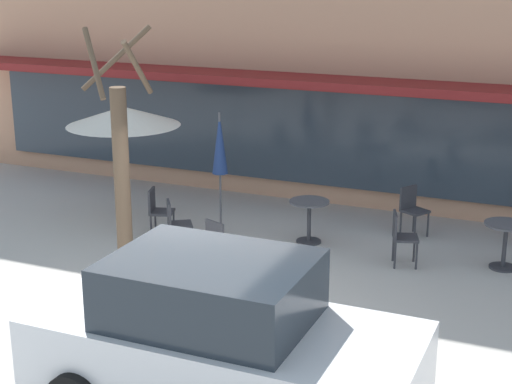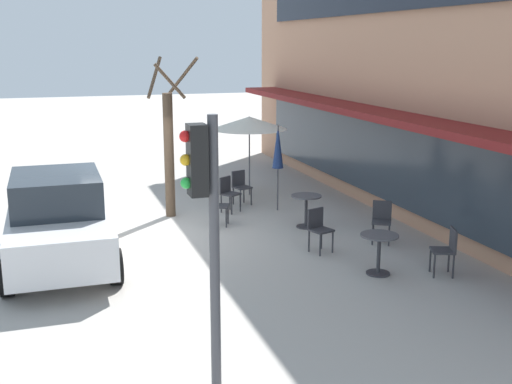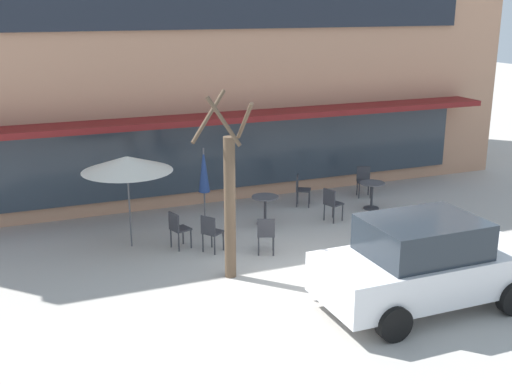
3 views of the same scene
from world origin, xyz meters
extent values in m
plane|color=#ADA8A0|center=(0.00, 0.00, 0.00)|extent=(80.00, 80.00, 0.00)
cube|color=maroon|center=(0.00, 5.45, 2.55)|extent=(16.59, 1.10, 0.16)
cube|color=#2D3842|center=(0.00, 5.94, 1.35)|extent=(15.61, 0.10, 1.90)
cylinder|color=#333338|center=(3.72, 3.74, 0.01)|extent=(0.44, 0.44, 0.03)
cylinder|color=#333338|center=(3.72, 3.74, 0.38)|extent=(0.07, 0.07, 0.70)
cylinder|color=#4C4C51|center=(3.72, 3.74, 0.74)|extent=(0.70, 0.70, 0.03)
cylinder|color=#333338|center=(0.44, 3.65, 0.01)|extent=(0.44, 0.44, 0.03)
cylinder|color=#333338|center=(0.44, 3.65, 0.38)|extent=(0.07, 0.07, 0.70)
cylinder|color=#4C4C51|center=(0.44, 3.65, 0.74)|extent=(0.70, 0.70, 0.03)
cylinder|color=#4C4C51|center=(-3.12, 3.41, 1.10)|extent=(0.04, 0.04, 2.20)
cone|color=silver|center=(-3.12, 3.41, 2.03)|extent=(2.10, 2.10, 0.35)
cylinder|color=#4C4C51|center=(-1.23, 3.56, 1.10)|extent=(0.04, 0.04, 2.20)
cone|color=navy|center=(-1.23, 3.56, 1.65)|extent=(0.28, 0.28, 1.10)
cylinder|color=#333338|center=(4.23, 4.60, 0.23)|extent=(0.04, 0.04, 0.45)
cylinder|color=#333338|center=(3.91, 4.72, 0.23)|extent=(0.04, 0.04, 0.45)
cylinder|color=#333338|center=(4.35, 4.91, 0.23)|extent=(0.04, 0.04, 0.45)
cylinder|color=#333338|center=(4.03, 5.03, 0.23)|extent=(0.04, 0.04, 0.45)
cube|color=#333338|center=(4.13, 4.82, 0.47)|extent=(0.52, 0.52, 0.04)
cube|color=#333338|center=(4.19, 4.98, 0.69)|extent=(0.39, 0.18, 0.40)
cylinder|color=#333338|center=(-1.94, 3.09, 0.23)|extent=(0.04, 0.04, 0.45)
cylinder|color=#333338|center=(-1.84, 2.76, 0.23)|extent=(0.04, 0.04, 0.45)
cylinder|color=#333338|center=(-2.27, 2.98, 0.23)|extent=(0.04, 0.04, 0.45)
cylinder|color=#333338|center=(-2.17, 2.66, 0.23)|extent=(0.04, 0.04, 0.45)
cube|color=#333338|center=(-2.06, 2.87, 0.47)|extent=(0.50, 0.50, 0.04)
cube|color=#333338|center=(-2.23, 2.82, 0.69)|extent=(0.16, 0.39, 0.40)
cylinder|color=#333338|center=(2.34, 3.46, 0.23)|extent=(0.04, 0.04, 0.45)
cylinder|color=#333338|center=(2.45, 3.13, 0.23)|extent=(0.04, 0.04, 0.45)
cylinder|color=#333338|center=(2.02, 3.35, 0.23)|extent=(0.04, 0.04, 0.45)
cylinder|color=#333338|center=(2.12, 3.03, 0.23)|extent=(0.04, 0.04, 0.45)
cube|color=#333338|center=(2.23, 3.24, 0.47)|extent=(0.51, 0.51, 0.04)
cube|color=#333338|center=(2.06, 3.18, 0.69)|extent=(0.16, 0.39, 0.40)
cylinder|color=#333338|center=(2.30, 4.77, 0.23)|extent=(0.04, 0.04, 0.45)
cylinder|color=#333338|center=(2.13, 4.47, 0.23)|extent=(0.04, 0.04, 0.45)
cylinder|color=#333338|center=(2.00, 4.94, 0.23)|extent=(0.04, 0.04, 0.45)
cylinder|color=#333338|center=(1.83, 4.64, 0.23)|extent=(0.04, 0.04, 0.45)
cube|color=#333338|center=(2.07, 4.71, 0.47)|extent=(0.55, 0.55, 0.04)
cube|color=#333338|center=(1.91, 4.80, 0.69)|extent=(0.24, 0.37, 0.40)
cylinder|color=#333338|center=(-1.38, 2.61, 0.23)|extent=(0.04, 0.04, 0.45)
cylinder|color=#333338|center=(-1.19, 2.33, 0.23)|extent=(0.04, 0.04, 0.45)
cylinder|color=#333338|center=(-1.66, 2.42, 0.23)|extent=(0.04, 0.04, 0.45)
cylinder|color=#333338|center=(-1.47, 2.14, 0.23)|extent=(0.04, 0.04, 0.45)
cube|color=#333338|center=(-1.42, 2.38, 0.47)|extent=(0.56, 0.56, 0.04)
cube|color=#333338|center=(-1.57, 2.28, 0.69)|extent=(0.26, 0.35, 0.40)
cylinder|color=#333338|center=(-0.42, 2.03, 0.23)|extent=(0.04, 0.04, 0.45)
cylinder|color=#333338|center=(-0.11, 1.89, 0.23)|extent=(0.04, 0.04, 0.45)
cylinder|color=#333338|center=(-0.55, 1.71, 0.23)|extent=(0.04, 0.04, 0.45)
cylinder|color=#333338|center=(-0.24, 1.58, 0.23)|extent=(0.04, 0.04, 0.45)
cube|color=#333338|center=(-0.33, 1.80, 0.47)|extent=(0.52, 0.52, 0.04)
cube|color=#333338|center=(-0.40, 1.64, 0.69)|extent=(0.38, 0.19, 0.40)
cube|color=silver|center=(1.41, -1.81, 0.70)|extent=(4.20, 1.80, 0.76)
cube|color=#232B33|center=(1.26, -1.81, 1.42)|extent=(2.10, 1.60, 0.68)
cylinder|color=black|center=(2.72, -0.91, 0.32)|extent=(0.64, 0.22, 0.64)
cylinder|color=black|center=(2.72, -2.71, 0.32)|extent=(0.64, 0.22, 0.64)
cylinder|color=black|center=(0.11, -0.91, 0.32)|extent=(0.64, 0.22, 0.64)
cylinder|color=black|center=(0.11, -2.71, 0.32)|extent=(0.64, 0.22, 0.64)
cylinder|color=brown|center=(-1.54, 0.87, 1.51)|extent=(0.24, 0.24, 3.01)
cylinder|color=brown|center=(-1.20, 0.88, 3.30)|extent=(0.10, 0.75, 0.84)
cylinder|color=brown|center=(-1.82, 1.30, 3.37)|extent=(0.95, 0.65, 0.97)
cylinder|color=brown|center=(-1.74, 0.61, 3.37)|extent=(0.62, 0.50, 0.97)
cylinder|color=#47474C|center=(6.85, -0.16, 1.70)|extent=(0.12, 0.12, 3.40)
cube|color=black|center=(6.85, -0.34, 2.90)|extent=(0.26, 0.20, 0.80)
sphere|color=red|center=(6.85, -0.47, 3.17)|extent=(0.13, 0.13, 0.13)
sphere|color=gold|center=(6.85, -0.47, 2.91)|extent=(0.13, 0.13, 0.13)
sphere|color=green|center=(6.85, -0.47, 2.65)|extent=(0.13, 0.13, 0.13)
camera|label=1|loc=(4.72, -8.64, 4.73)|focal=55.00mm
camera|label=2|loc=(13.66, -1.88, 4.15)|focal=45.00mm
camera|label=3|loc=(-5.80, -10.92, 5.57)|focal=45.00mm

